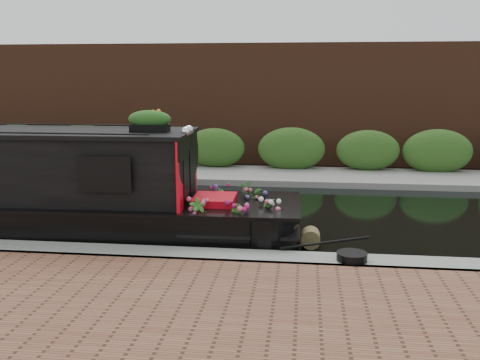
# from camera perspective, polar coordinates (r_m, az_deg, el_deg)

# --- Properties ---
(ground) EXTENTS (80.00, 80.00, 0.00)m
(ground) POSITION_cam_1_polar(r_m,az_deg,el_deg) (11.76, -5.86, -3.55)
(ground) COLOR black
(ground) RESTS_ON ground
(near_bank_coping) EXTENTS (40.00, 0.60, 0.50)m
(near_bank_coping) POSITION_cam_1_polar(r_m,az_deg,el_deg) (8.72, -10.67, -9.00)
(near_bank_coping) COLOR gray
(near_bank_coping) RESTS_ON ground
(far_bank_path) EXTENTS (40.00, 2.40, 0.34)m
(far_bank_path) POSITION_cam_1_polar(r_m,az_deg,el_deg) (15.78, -2.52, 0.29)
(far_bank_path) COLOR gray
(far_bank_path) RESTS_ON ground
(far_hedge) EXTENTS (40.00, 1.10, 2.80)m
(far_hedge) POSITION_cam_1_polar(r_m,az_deg,el_deg) (16.66, -2.02, 0.87)
(far_hedge) COLOR #2D551C
(far_hedge) RESTS_ON ground
(far_brick_wall) EXTENTS (40.00, 1.00, 8.00)m
(far_brick_wall) POSITION_cam_1_polar(r_m,az_deg,el_deg) (18.71, -1.02, 2.02)
(far_brick_wall) COLOR #522D1C
(far_brick_wall) RESTS_ON ground
(rope_fender) EXTENTS (0.33, 0.38, 0.33)m
(rope_fender) POSITION_cam_1_polar(r_m,az_deg,el_deg) (9.52, 7.53, -6.11)
(rope_fender) COLOR brown
(rope_fender) RESTS_ON ground
(coiled_mooring_rope) EXTENTS (0.46, 0.46, 0.12)m
(coiled_mooring_rope) POSITION_cam_1_polar(r_m,az_deg,el_deg) (8.24, 11.85, -7.98)
(coiled_mooring_rope) COLOR black
(coiled_mooring_rope) RESTS_ON near_bank_coping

